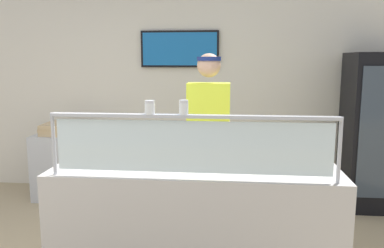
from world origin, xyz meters
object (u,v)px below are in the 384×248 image
(pizza_server, at_px, (201,159))
(pizza_box_stack, at_px, (64,128))
(parmesan_shaker, at_px, (150,108))
(pizza_tray, at_px, (202,161))
(worker_figure, at_px, (209,138))
(pepper_flake_shaker, at_px, (184,108))
(drink_fridge, at_px, (375,132))

(pizza_server, distance_m, pizza_box_stack, 2.54)
(pizza_server, relative_size, parmesan_shaker, 3.20)
(pizza_tray, distance_m, pizza_server, 0.03)
(worker_figure, height_order, pizza_box_stack, worker_figure)
(parmesan_shaker, relative_size, pepper_flake_shaker, 0.95)
(worker_figure, bearing_deg, pizza_box_stack, 149.92)
(pizza_tray, height_order, drink_fridge, drink_fridge)
(pizza_server, distance_m, parmesan_shaker, 0.63)
(parmesan_shaker, height_order, drink_fridge, drink_fridge)
(parmesan_shaker, bearing_deg, worker_figure, 73.63)
(pizza_tray, bearing_deg, pizza_box_stack, 136.37)
(pizza_server, relative_size, drink_fridge, 0.16)
(pizza_tray, relative_size, pizza_box_stack, 0.87)
(drink_fridge, bearing_deg, pizza_tray, -135.88)
(pepper_flake_shaker, distance_m, drink_fridge, 2.95)
(drink_fridge, distance_m, pizza_box_stack, 3.67)
(pizza_server, height_order, drink_fridge, drink_fridge)
(pizza_server, bearing_deg, pizza_box_stack, 145.37)
(pizza_server, distance_m, pepper_flake_shaker, 0.56)
(pizza_tray, xyz_separation_m, worker_figure, (0.01, 0.68, 0.04))
(parmesan_shaker, height_order, pizza_box_stack, parmesan_shaker)
(pizza_server, xyz_separation_m, pizza_box_stack, (-1.82, 1.76, -0.12))
(pizza_box_stack, bearing_deg, pepper_flake_shaker, -50.71)
(pizza_tray, bearing_deg, worker_figure, 89.22)
(pizza_box_stack, bearing_deg, drink_fridge, 0.68)
(worker_figure, bearing_deg, pizza_server, -91.28)
(pizza_server, xyz_separation_m, worker_figure, (0.02, 0.70, 0.02))
(pizza_server, bearing_deg, drink_fridge, 53.76)
(pizza_box_stack, bearing_deg, pizza_server, -44.05)
(pizza_server, relative_size, pizza_box_stack, 0.57)
(pizza_server, height_order, worker_figure, worker_figure)
(pizza_server, bearing_deg, pizza_tray, 81.72)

